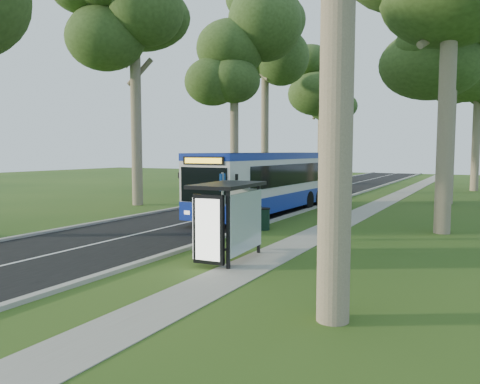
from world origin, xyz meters
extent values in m
plane|color=#274916|center=(0.00, 0.00, 0.00)|extent=(120.00, 120.00, 0.00)
cube|color=black|center=(-3.50, 10.00, 0.01)|extent=(7.00, 100.00, 0.02)
cube|color=#9E9B93|center=(0.00, 10.00, 0.06)|extent=(0.25, 100.00, 0.12)
cube|color=#9E9B93|center=(-7.00, 10.00, 0.06)|extent=(0.25, 100.00, 0.12)
cube|color=white|center=(-3.50, 10.00, 0.02)|extent=(0.12, 100.00, 0.00)
cube|color=gray|center=(3.00, 10.00, 0.01)|extent=(1.50, 100.00, 0.02)
cube|color=silver|center=(-1.42, 8.08, 1.84)|extent=(2.92, 12.52, 2.96)
cube|color=navy|center=(-1.42, 8.08, 0.78)|extent=(2.95, 12.55, 0.83)
cube|color=navy|center=(-1.42, 8.08, 3.16)|extent=(2.95, 12.55, 0.33)
cube|color=black|center=(-1.42, 1.83, 1.97)|extent=(2.34, 0.11, 1.51)
cube|color=yellow|center=(-1.42, 1.79, 3.01)|extent=(1.87, 0.07, 0.23)
cube|color=black|center=(-1.42, 1.90, 0.52)|extent=(2.49, 0.19, 0.31)
cylinder|color=black|center=(-2.59, 4.24, 0.54)|extent=(0.32, 1.09, 1.08)
cylinder|color=black|center=(-0.24, 4.24, 0.54)|extent=(0.32, 1.09, 1.08)
cylinder|color=black|center=(-2.59, 11.71, 0.54)|extent=(0.32, 1.09, 1.08)
cylinder|color=black|center=(-0.24, 11.71, 0.54)|extent=(0.32, 1.09, 1.08)
cylinder|color=gray|center=(0.30, 0.22, 1.31)|extent=(0.08, 0.08, 2.61)
cube|color=navy|center=(0.30, 0.22, 2.25)|extent=(0.04, 0.37, 0.65)
cylinder|color=yellow|center=(0.27, 0.22, 2.40)|extent=(0.02, 0.23, 0.23)
cube|color=white|center=(0.30, 0.22, 1.51)|extent=(0.05, 0.31, 0.42)
cube|color=black|center=(2.54, -3.48, 1.15)|extent=(0.10, 0.10, 2.30)
cube|color=black|center=(2.54, -1.12, 1.15)|extent=(0.10, 0.10, 2.30)
cube|color=black|center=(1.97, -2.30, 2.35)|extent=(1.72, 2.91, 0.11)
cube|color=silver|center=(2.61, -2.30, 1.24)|extent=(0.21, 2.34, 1.84)
cube|color=black|center=(1.97, -3.59, 1.15)|extent=(0.97, 0.22, 2.02)
cube|color=white|center=(1.97, -3.67, 1.15)|extent=(0.78, 0.08, 1.79)
cube|color=black|center=(2.24, -2.02, 0.41)|extent=(0.47, 1.68, 0.06)
cylinder|color=black|center=(0.61, 3.24, 0.46)|extent=(0.51, 0.51, 0.91)
cylinder|color=black|center=(0.61, 3.24, 0.93)|extent=(0.55, 0.55, 0.05)
imported|color=white|center=(-8.03, 20.13, 0.71)|extent=(1.84, 4.23, 1.42)
imported|color=#AFB1B7|center=(-8.04, 31.16, 0.80)|extent=(1.72, 4.84, 1.59)
cylinder|color=#7A6B56|center=(-10.50, 8.00, 5.34)|extent=(0.67, 0.67, 10.68)
ellipsoid|color=#2B4319|center=(-10.50, 8.00, 10.98)|extent=(5.20, 5.20, 7.32)
cylinder|color=#7A6B56|center=(-9.00, 18.00, 5.49)|extent=(0.67, 0.67, 10.98)
ellipsoid|color=#2B4319|center=(-9.00, 18.00, 11.29)|extent=(5.20, 5.20, 7.53)
cylinder|color=#7A6B56|center=(-11.00, 28.00, 7.02)|extent=(0.76, 0.76, 14.04)
ellipsoid|color=#2B4319|center=(-11.00, 28.00, 14.44)|extent=(5.20, 5.20, 9.63)
cylinder|color=#7A6B56|center=(-8.50, 38.00, 5.15)|extent=(0.65, 0.65, 10.29)
ellipsoid|color=#2B4319|center=(-8.50, 38.00, 10.59)|extent=(5.20, 5.20, 7.06)
cylinder|color=#7A6B56|center=(6.50, -6.00, 5.20)|extent=(0.66, 0.66, 10.40)
cylinder|color=#7A6B56|center=(7.50, 6.00, 5.25)|extent=(0.66, 0.66, 10.51)
cylinder|color=#7A6B56|center=(6.80, 18.00, 5.11)|extent=(0.65, 0.65, 10.21)
ellipsoid|color=#2B4319|center=(6.80, 18.00, 10.51)|extent=(5.20, 5.20, 7.00)
cylinder|color=#7A6B56|center=(8.00, 30.00, 5.21)|extent=(0.66, 0.66, 10.42)
ellipsoid|color=#2B4319|center=(8.00, 30.00, 10.72)|extent=(5.20, 5.20, 7.14)
camera|label=1|loc=(9.18, -14.95, 3.41)|focal=35.00mm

